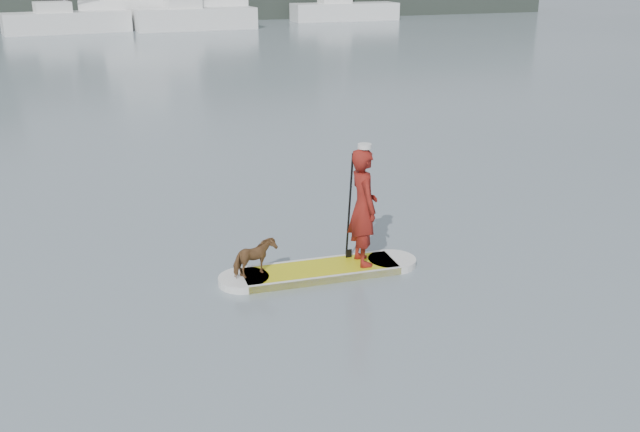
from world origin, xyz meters
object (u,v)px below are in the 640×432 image
object	(u,v)px
paddleboard	(320,271)
dog	(255,258)
sailboat_f	(344,9)
paddler	(363,207)
sailboat_e	(194,17)
sailboat_d	(66,20)

from	to	relation	value
paddleboard	dog	xyz separation A→B (m)	(-1.06, 0.07, 0.35)
sailboat_f	paddler	bearing A→B (deg)	-109.31
paddleboard	sailboat_e	world-z (taller)	sailboat_e
paddler	sailboat_d	bearing A→B (deg)	7.83
paddler	sailboat_e	world-z (taller)	sailboat_e
paddleboard	paddler	distance (m)	1.25
paddleboard	sailboat_f	bearing A→B (deg)	70.95
paddleboard	sailboat_f	xyz separation A→B (m)	(19.74, 47.33, 0.83)
dog	paddler	bearing A→B (deg)	-113.42
dog	sailboat_f	distance (m)	51.64
paddleboard	sailboat_d	size ratio (longest dim) A/B	0.27
dog	sailboat_d	distance (m)	44.06
paddler	dog	distance (m)	1.91
paddler	dog	size ratio (longest dim) A/B	2.75
dog	sailboat_e	bearing A→B (deg)	-29.63
paddleboard	dog	distance (m)	1.12
sailboat_e	sailboat_f	xyz separation A→B (m)	(13.30, 3.84, -0.00)
sailboat_e	sailboat_f	bearing A→B (deg)	13.49
sailboat_d	sailboat_f	size ratio (longest dim) A/B	0.93
paddleboard	dog	size ratio (longest dim) A/B	4.73
dog	sailboat_d	xyz separation A→B (m)	(-1.35, 44.04, 0.47)
sailboat_e	paddler	bearing A→B (deg)	-100.10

